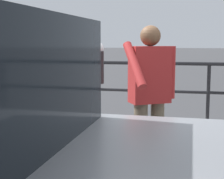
{
  "coord_description": "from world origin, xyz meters",
  "views": [
    {
      "loc": [
        0.69,
        -3.05,
        1.63
      ],
      "look_at": [
        -0.04,
        0.4,
        1.14
      ],
      "focal_mm": 55.55,
      "sensor_mm": 36.0,
      "label": 1
    }
  ],
  "objects": [
    {
      "name": "sidewalk_curb",
      "position": [
        0.0,
        1.58,
        0.08
      ],
      "size": [
        36.0,
        3.16,
        0.15
      ],
      "primitive_type": "cube",
      "color": "#ADA8A0",
      "rests_on": "ground"
    },
    {
      "name": "parking_meter",
      "position": [
        -0.21,
        0.44,
        1.18
      ],
      "size": [
        0.15,
        0.16,
        1.48
      ],
      "rotation": [
        0.0,
        0.0,
        3.23
      ],
      "color": "slate",
      "rests_on": "sidewalk_curb"
    },
    {
      "name": "pedestrian_at_meter",
      "position": [
        0.32,
        0.67,
        1.09
      ],
      "size": [
        0.55,
        0.72,
        1.64
      ],
      "rotation": [
        0.0,
        0.0,
        -2.61
      ],
      "color": "brown",
      "rests_on": "sidewalk_curb"
    },
    {
      "name": "background_railing",
      "position": [
        -0.0,
        3.04,
        0.96
      ],
      "size": [
        24.06,
        0.06,
        1.12
      ],
      "color": "black",
      "rests_on": "sidewalk_curb"
    }
  ]
}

